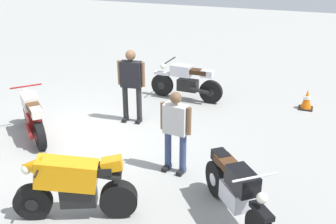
{
  "coord_description": "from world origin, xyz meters",
  "views": [
    {
      "loc": [
        -4.61,
        7.16,
        4.11
      ],
      "look_at": [
        -1.81,
        -0.28,
        0.75
      ],
      "focal_mm": 43.45,
      "sensor_mm": 36.0,
      "label": 1
    }
  ],
  "objects": [
    {
      "name": "person_in_black_shirt",
      "position": [
        -0.57,
        -1.12,
        1.03
      ],
      "size": [
        0.68,
        0.35,
        1.78
      ],
      "rotation": [
        0.0,
        0.0,
        1.68
      ],
      "color": "#262628",
      "rests_on": "ground"
    },
    {
      "name": "ground_plane",
      "position": [
        0.0,
        0.0,
        0.0
      ],
      "size": [
        40.0,
        40.0,
        0.0
      ],
      "primitive_type": "plane",
      "color": "#9E9E99"
    },
    {
      "name": "traffic_cone",
      "position": [
        -4.53,
        -3.43,
        0.26
      ],
      "size": [
        0.36,
        0.36,
        0.53
      ],
      "color": "black",
      "rests_on": "ground"
    },
    {
      "name": "motorcycle_silver_cruiser",
      "position": [
        -1.34,
        -2.99,
        0.52
      ],
      "size": [
        2.09,
        0.7,
        1.09
      ],
      "rotation": [
        0.0,
        0.0,
        6.23
      ],
      "color": "black",
      "rests_on": "ground"
    },
    {
      "name": "motorcycle_orange_sportbike",
      "position": [
        -1.33,
        2.63,
        0.59
      ],
      "size": [
        1.86,
        1.01,
        1.14
      ],
      "rotation": [
        0.0,
        0.0,
        0.41
      ],
      "color": "black",
      "rests_on": "ground"
    },
    {
      "name": "motorcycle_black_cruiser",
      "position": [
        -3.73,
        1.81,
        0.52
      ],
      "size": [
        1.41,
        1.69,
        1.09
      ],
      "rotation": [
        0.0,
        0.0,
        2.26
      ],
      "color": "black",
      "rests_on": "ground"
    },
    {
      "name": "motorcycle_cream_vintage",
      "position": [
        1.14,
        0.45,
        0.49
      ],
      "size": [
        1.55,
        1.43,
        1.07
      ],
      "rotation": [
        0.0,
        0.0,
        5.55
      ],
      "color": "black",
      "rests_on": "ground"
    },
    {
      "name": "person_in_white_shirt",
      "position": [
        -2.34,
        0.72,
        0.91
      ],
      "size": [
        0.63,
        0.35,
        1.61
      ],
      "rotation": [
        0.0,
        0.0,
        1.45
      ],
      "color": "#384772",
      "rests_on": "ground"
    }
  ]
}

